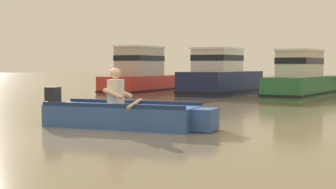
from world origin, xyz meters
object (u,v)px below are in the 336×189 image
object	(u,v)px
rowboat_with_person	(126,115)
moored_boat_navy	(221,77)
moored_boat_red	(143,76)
moored_boat_green	(302,79)

from	to	relation	value
rowboat_with_person	moored_boat_navy	size ratio (longest dim) A/B	0.75
moored_boat_red	moored_boat_green	size ratio (longest dim) A/B	0.99
rowboat_with_person	moored_boat_red	xyz separation A→B (m)	(-5.00, 11.63, 0.52)
moored_boat_navy	moored_boat_green	bearing A→B (deg)	-0.32
moored_boat_green	moored_boat_red	bearing A→B (deg)	177.57
rowboat_with_person	moored_boat_navy	world-z (taller)	moored_boat_navy
moored_boat_red	moored_boat_green	bearing A→B (deg)	-2.43
moored_boat_green	rowboat_with_person	bearing A→B (deg)	-100.51
rowboat_with_person	moored_boat_green	bearing A→B (deg)	79.49
moored_boat_navy	rowboat_with_person	bearing A→B (deg)	-83.64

